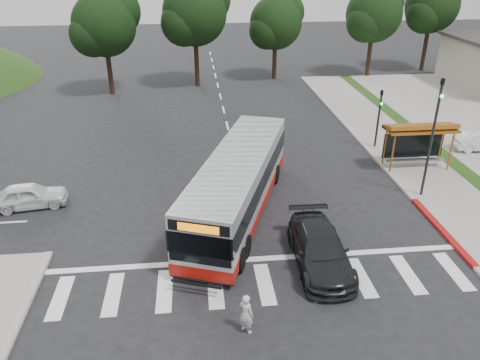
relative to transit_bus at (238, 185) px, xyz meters
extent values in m
plane|color=black|center=(0.50, -0.80, -1.57)|extent=(140.00, 140.00, 0.00)
cube|color=gray|center=(11.50, 7.20, -1.51)|extent=(4.00, 40.00, 0.12)
cube|color=#9E9991|center=(9.50, 7.20, -1.50)|extent=(0.30, 40.00, 0.15)
cube|color=maroon|center=(9.50, -2.80, -1.49)|extent=(0.32, 6.00, 0.15)
cube|color=silver|center=(0.50, -5.80, -1.56)|extent=(18.00, 2.60, 0.01)
cylinder|color=#A25A1B|center=(9.50, 3.60, -0.30)|extent=(0.10, 0.10, 2.30)
cylinder|color=#A25A1B|center=(13.10, 3.60, -0.30)|extent=(0.10, 0.10, 2.30)
cylinder|color=#A25A1B|center=(9.50, 4.80, -0.30)|extent=(0.10, 0.10, 2.30)
cylinder|color=#A25A1B|center=(13.10, 4.80, -0.30)|extent=(0.10, 0.10, 2.30)
cube|color=#A25A1B|center=(11.30, 4.20, 1.00)|extent=(4.20, 1.60, 0.12)
cube|color=#A25A1B|center=(11.30, 4.25, 1.15)|extent=(4.20, 1.32, 0.51)
cube|color=black|center=(11.30, 4.80, -0.25)|extent=(3.80, 0.06, 1.60)
cube|color=gray|center=(11.30, 4.20, -1.00)|extent=(3.60, 0.40, 0.08)
cylinder|color=black|center=(10.10, 0.70, 1.68)|extent=(0.14, 0.14, 6.50)
imported|color=black|center=(10.10, 0.70, 4.43)|extent=(0.16, 0.20, 1.00)
sphere|color=#19E533|center=(10.10, 0.52, 4.08)|extent=(0.18, 0.18, 0.18)
cylinder|color=black|center=(10.10, 7.70, 0.43)|extent=(0.14, 0.14, 4.00)
imported|color=black|center=(10.10, 7.70, 1.93)|extent=(0.16, 0.20, 1.00)
sphere|color=#19E533|center=(10.10, 7.52, 1.58)|extent=(0.18, 0.18, 0.18)
cylinder|color=black|center=(16.50, 27.20, 0.73)|extent=(0.44, 0.44, 4.40)
sphere|color=black|center=(16.50, 27.20, 4.73)|extent=(5.60, 5.60, 5.60)
sphere|color=black|center=(17.62, 28.04, 5.73)|extent=(4.20, 4.20, 4.20)
sphere|color=black|center=(15.52, 26.50, 4.03)|extent=(3.92, 3.92, 3.92)
cylinder|color=black|center=(23.50, 29.20, 0.85)|extent=(0.44, 0.44, 4.84)
sphere|color=black|center=(23.50, 29.20, 5.25)|extent=(5.60, 5.60, 5.60)
sphere|color=black|center=(22.52, 28.50, 4.48)|extent=(3.92, 3.92, 3.92)
cylinder|color=black|center=(-1.50, 25.20, 0.85)|extent=(0.44, 0.44, 4.84)
sphere|color=black|center=(-1.50, 25.20, 5.25)|extent=(6.00, 6.00, 6.00)
sphere|color=black|center=(-2.55, 24.45, 4.48)|extent=(4.20, 4.20, 4.20)
cylinder|color=black|center=(6.50, 27.20, 0.41)|extent=(0.44, 0.44, 3.96)
sphere|color=black|center=(6.50, 27.20, 4.01)|extent=(5.20, 5.20, 5.20)
sphere|color=black|center=(7.54, 27.98, 4.91)|extent=(3.90, 3.90, 3.90)
sphere|color=black|center=(5.59, 26.55, 3.38)|extent=(3.64, 3.64, 3.64)
cylinder|color=black|center=(-9.50, 23.20, 0.63)|extent=(0.44, 0.44, 4.40)
sphere|color=black|center=(-9.50, 23.20, 4.63)|extent=(5.60, 5.60, 5.60)
sphere|color=black|center=(-8.38, 24.04, 5.63)|extent=(4.20, 4.20, 4.20)
sphere|color=black|center=(-10.48, 22.50, 3.93)|extent=(3.92, 3.92, 3.92)
imported|color=silver|center=(-0.55, -8.30, -0.78)|extent=(0.68, 0.67, 1.59)
imported|color=black|center=(3.00, -4.72, -0.81)|extent=(2.24, 5.31, 1.53)
imported|color=silver|center=(-10.73, 1.74, -0.92)|extent=(4.01, 2.13, 1.30)
camera|label=1|loc=(-2.06, -20.65, 10.51)|focal=35.00mm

